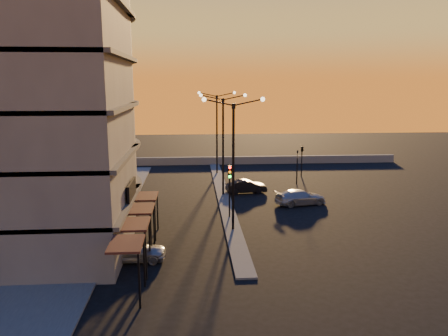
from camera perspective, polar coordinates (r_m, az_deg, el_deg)
ground at (r=31.71m, az=1.18°, el=-8.18°), size 120.00×120.00×0.00m
sidewalk_west at (r=36.18m, az=-16.33°, el=-6.09°), size 5.00×40.00×0.12m
median at (r=41.23m, az=-0.12°, el=-3.53°), size 1.20×36.00×0.12m
parapet at (r=56.89m, az=0.74°, el=1.00°), size 44.00×0.50×1.00m
building at (r=31.88m, az=-25.35°, el=12.65°), size 14.35×17.08×25.00m
streetlamp_near at (r=30.33m, az=1.22°, el=1.84°), size 4.32×0.32×9.51m
streetlamp_mid at (r=40.19m, az=-0.12°, el=4.13°), size 4.32×0.32×9.51m
streetlamp_far at (r=50.12m, az=-0.94°, el=5.51°), size 4.32×0.32×9.51m
traffic_light_main at (r=33.66m, az=0.74°, el=-1.92°), size 0.28×0.44×4.25m
signal_east_a at (r=45.92m, az=9.53°, el=0.22°), size 0.13×0.16×3.60m
signal_east_b at (r=49.91m, az=10.17°, el=2.43°), size 0.42×1.99×3.60m
car_hatchback at (r=26.95m, az=-11.92°, el=-10.45°), size 4.03×1.69×1.36m
car_sedan at (r=42.08m, az=2.91°, el=-2.42°), size 4.03×1.81×1.28m
car_wagon at (r=38.66m, az=9.96°, el=-3.78°), size 4.81×2.76×1.31m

